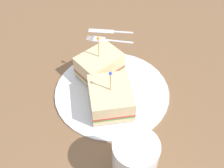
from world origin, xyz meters
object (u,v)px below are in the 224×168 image
object	(u,v)px
sandwich_half_front	(112,98)
sandwich_half_back	(99,65)
plate	(112,91)
fork	(104,40)
knife	(108,31)
drink_glass	(135,162)

from	to	relation	value
sandwich_half_front	sandwich_half_back	size ratio (longest dim) A/B	0.97
plate	fork	size ratio (longest dim) A/B	2.01
plate	sandwich_half_front	world-z (taller)	sandwich_half_front
sandwich_half_back	knife	xyz separation A→B (cm)	(0.69, 16.65, -3.28)
knife	sandwich_half_front	bearing A→B (deg)	-83.62
fork	knife	bearing A→B (deg)	77.46
sandwich_half_front	fork	xyz separation A→B (cm)	(-3.73, 22.35, -3.19)
fork	sandwich_half_back	bearing A→B (deg)	-89.43
sandwich_half_back	knife	bearing A→B (deg)	87.63
plate	sandwich_half_front	distance (cm)	5.15
plate	sandwich_half_back	size ratio (longest dim) A/B	2.17
sandwich_half_front	fork	size ratio (longest dim) A/B	0.90
drink_glass	sandwich_half_back	bearing A→B (deg)	108.94
plate	drink_glass	bearing A→B (deg)	-75.04
fork	sandwich_half_front	bearing A→B (deg)	-80.53
sandwich_half_back	knife	size ratio (longest dim) A/B	0.95
sandwich_half_back	fork	bearing A→B (deg)	90.57
sandwich_half_front	knife	world-z (taller)	sandwich_half_front
drink_glass	fork	bearing A→B (deg)	102.78
sandwich_half_front	fork	world-z (taller)	sandwich_half_front
sandwich_half_front	plate	bearing A→B (deg)	95.21
drink_glass	knife	world-z (taller)	drink_glass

